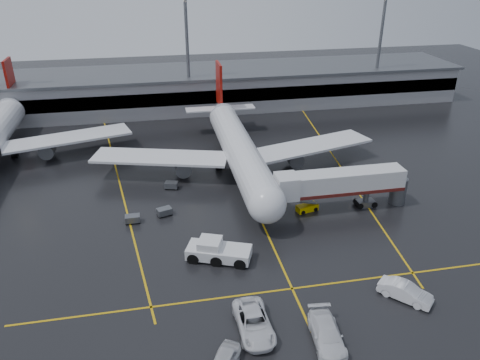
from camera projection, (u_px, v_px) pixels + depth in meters
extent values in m
plane|color=black|center=(250.00, 197.00, 71.15)|extent=(220.00, 220.00, 0.00)
cube|color=gold|center=(250.00, 197.00, 71.14)|extent=(0.25, 90.00, 0.02)
cube|color=gold|center=(292.00, 289.00, 51.79)|extent=(60.00, 0.25, 0.02)
cube|color=gold|center=(119.00, 179.00, 76.49)|extent=(9.99, 69.35, 0.02)
cube|color=gold|center=(337.00, 161.00, 83.05)|extent=(7.57, 69.64, 0.02)
cube|color=gray|center=(208.00, 89.00, 111.60)|extent=(120.00, 18.00, 8.00)
cube|color=black|center=(213.00, 97.00, 103.64)|extent=(120.00, 0.40, 3.00)
cube|color=#595B60|center=(208.00, 71.00, 109.69)|extent=(122.00, 19.00, 0.60)
cylinder|color=#595B60|center=(188.00, 59.00, 101.69)|extent=(0.70, 0.70, 25.00)
cylinder|color=#595B60|center=(379.00, 51.00, 109.46)|extent=(0.70, 0.70, 25.00)
cylinder|color=silver|center=(240.00, 151.00, 76.33)|extent=(5.20, 36.00, 5.20)
sphere|color=silver|center=(267.00, 204.00, 60.49)|extent=(5.20, 5.20, 5.20)
cone|color=silver|center=(220.00, 109.00, 94.53)|extent=(4.94, 8.00, 4.94)
cube|color=maroon|center=(219.00, 84.00, 93.24)|extent=(0.50, 5.50, 8.50)
cube|color=silver|center=(220.00, 108.00, 94.44)|extent=(14.00, 3.00, 0.25)
cube|color=silver|center=(160.00, 157.00, 76.20)|extent=(22.80, 11.83, 0.40)
cube|color=silver|center=(311.00, 146.00, 80.68)|extent=(22.80, 11.83, 0.40)
cylinder|color=#595B60|center=(182.00, 166.00, 76.54)|extent=(2.60, 4.50, 2.60)
cylinder|color=#595B60|center=(293.00, 157.00, 79.82)|extent=(2.60, 4.50, 2.60)
cylinder|color=#595B60|center=(261.00, 214.00, 64.55)|extent=(0.56, 0.56, 2.00)
cylinder|color=#595B60|center=(219.00, 163.00, 79.83)|extent=(0.56, 0.56, 2.00)
cylinder|color=#595B60|center=(255.00, 160.00, 80.93)|extent=(0.56, 0.56, 2.00)
cylinder|color=black|center=(261.00, 217.00, 64.79)|extent=(0.40, 1.10, 1.10)
cylinder|color=black|center=(219.00, 166.00, 80.03)|extent=(1.00, 1.40, 1.40)
cylinder|color=black|center=(255.00, 163.00, 81.13)|extent=(1.00, 1.40, 1.40)
cone|color=silver|center=(14.00, 104.00, 97.84)|extent=(4.94, 8.00, 4.94)
cube|color=maroon|center=(10.00, 80.00, 96.55)|extent=(0.50, 5.50, 8.50)
cube|color=silver|center=(14.00, 103.00, 97.75)|extent=(14.00, 3.00, 0.25)
cube|color=silver|center=(68.00, 138.00, 83.99)|extent=(22.80, 11.83, 0.40)
cylinder|color=#595B60|center=(48.00, 149.00, 83.13)|extent=(2.60, 4.50, 2.60)
cylinder|color=#595B60|center=(14.00, 152.00, 84.24)|extent=(0.56, 0.56, 2.00)
cylinder|color=black|center=(15.00, 154.00, 84.44)|extent=(1.00, 1.40, 1.40)
cube|color=silver|center=(342.00, 181.00, 65.99)|extent=(18.00, 3.20, 3.00)
cube|color=#521612|center=(341.00, 189.00, 66.57)|extent=(18.00, 3.30, 0.50)
cube|color=silver|center=(286.00, 186.00, 64.58)|extent=(3.00, 3.40, 3.30)
cylinder|color=#595B60|center=(366.00, 197.00, 67.97)|extent=(0.80, 0.80, 3.00)
cube|color=#595B60|center=(365.00, 203.00, 68.43)|extent=(2.60, 1.60, 0.90)
cylinder|color=#595B60|center=(398.00, 191.00, 68.61)|extent=(2.40, 2.40, 4.00)
cylinder|color=black|center=(358.00, 204.00, 68.24)|extent=(0.90, 1.80, 0.90)
cylinder|color=black|center=(372.00, 202.00, 68.62)|extent=(0.90, 1.80, 0.90)
cube|color=silver|center=(219.00, 252.00, 56.36)|extent=(8.30, 5.70, 1.32)
cube|color=silver|center=(210.00, 244.00, 56.05)|extent=(3.43, 3.43, 1.10)
cube|color=black|center=(210.00, 244.00, 56.05)|extent=(3.09, 3.09, 0.99)
cylinder|color=black|center=(196.00, 252.00, 56.99)|extent=(2.55, 3.60, 1.43)
cylinder|color=black|center=(219.00, 255.00, 56.53)|extent=(2.55, 3.60, 1.43)
cylinder|color=black|center=(242.00, 257.00, 56.06)|extent=(2.55, 3.60, 1.43)
cube|color=#D6B102|center=(307.00, 208.00, 67.13)|extent=(3.38, 2.04, 0.96)
cube|color=#595B60|center=(307.00, 202.00, 66.72)|extent=(3.14, 1.50, 1.10)
cylinder|color=black|center=(301.00, 211.00, 66.83)|extent=(0.96, 1.59, 0.61)
cylinder|color=black|center=(313.00, 207.00, 67.63)|extent=(0.96, 1.59, 0.61)
imported|color=silver|center=(254.00, 323.00, 45.71)|extent=(3.36, 7.10, 1.96)
imported|color=silver|center=(327.00, 334.00, 44.35)|extent=(3.36, 6.92, 1.94)
imported|color=white|center=(405.00, 292.00, 49.90)|extent=(5.34, 5.52, 1.88)
cube|color=#595B60|center=(164.00, 211.00, 65.87)|extent=(2.31, 1.86, 0.90)
cylinder|color=black|center=(160.00, 217.00, 65.34)|extent=(0.40, 0.20, 0.40)
cylinder|color=black|center=(171.00, 214.00, 66.04)|extent=(0.40, 0.20, 0.40)
cylinder|color=black|center=(158.00, 214.00, 66.12)|extent=(0.40, 0.20, 0.40)
cylinder|color=black|center=(169.00, 211.00, 66.82)|extent=(0.40, 0.20, 0.40)
cube|color=#595B60|center=(133.00, 218.00, 64.10)|extent=(2.01, 1.32, 0.90)
cylinder|color=black|center=(127.00, 224.00, 63.72)|extent=(0.40, 0.20, 0.40)
cylinder|color=black|center=(139.00, 223.00, 64.01)|extent=(0.40, 0.20, 0.40)
cylinder|color=black|center=(127.00, 220.00, 64.60)|extent=(0.40, 0.20, 0.40)
cylinder|color=black|center=(139.00, 219.00, 64.89)|extent=(0.40, 0.20, 0.40)
cube|color=#595B60|center=(171.00, 185.00, 73.30)|extent=(2.29, 1.83, 0.90)
cylinder|color=black|center=(166.00, 189.00, 73.13)|extent=(0.40, 0.20, 0.40)
cylinder|color=black|center=(176.00, 189.00, 72.99)|extent=(0.40, 0.20, 0.40)
cylinder|color=black|center=(167.00, 186.00, 74.02)|extent=(0.40, 0.20, 0.40)
cylinder|color=black|center=(177.00, 186.00, 73.88)|extent=(0.40, 0.20, 0.40)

